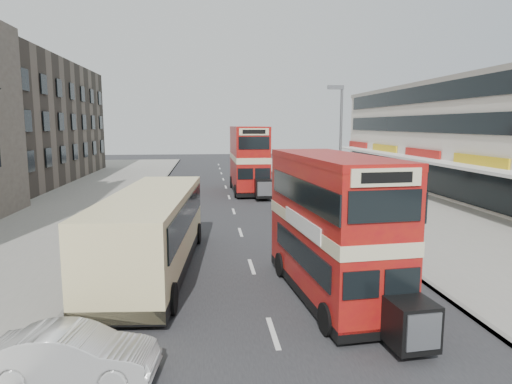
# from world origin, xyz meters

# --- Properties ---
(ground) EXTENTS (160.00, 160.00, 0.00)m
(ground) POSITION_xyz_m (0.00, 0.00, 0.00)
(ground) COLOR #28282B
(ground) RESTS_ON ground
(road_surface) EXTENTS (12.00, 90.00, 0.01)m
(road_surface) POSITION_xyz_m (0.00, 20.00, 0.01)
(road_surface) COLOR #28282B
(road_surface) RESTS_ON ground
(pavement_right) EXTENTS (12.00, 90.00, 0.15)m
(pavement_right) POSITION_xyz_m (12.00, 20.00, 0.07)
(pavement_right) COLOR gray
(pavement_right) RESTS_ON ground
(pavement_left) EXTENTS (12.00, 90.00, 0.15)m
(pavement_left) POSITION_xyz_m (-12.00, 20.00, 0.07)
(pavement_left) COLOR gray
(pavement_left) RESTS_ON ground
(kerb_left) EXTENTS (0.20, 90.00, 0.16)m
(kerb_left) POSITION_xyz_m (-6.10, 20.00, 0.07)
(kerb_left) COLOR gray
(kerb_left) RESTS_ON ground
(kerb_right) EXTENTS (0.20, 90.00, 0.16)m
(kerb_right) POSITION_xyz_m (6.10, 20.00, 0.07)
(kerb_right) COLOR gray
(kerb_right) RESTS_ON ground
(commercial_row) EXTENTS (9.90, 46.20, 9.30)m
(commercial_row) POSITION_xyz_m (19.95, 22.00, 4.70)
(commercial_row) COLOR beige
(commercial_row) RESTS_ON ground
(street_lamp) EXTENTS (1.00, 0.20, 8.12)m
(street_lamp) POSITION_xyz_m (6.52, 18.00, 4.78)
(street_lamp) COLOR slate
(street_lamp) RESTS_ON ground
(bus_main) EXTENTS (3.02, 8.44, 4.61)m
(bus_main) POSITION_xyz_m (2.31, 4.48, 2.43)
(bus_main) COLOR black
(bus_main) RESTS_ON ground
(bus_second) EXTENTS (2.73, 9.79, 5.39)m
(bus_second) POSITION_xyz_m (1.84, 28.77, 2.84)
(bus_second) COLOR black
(bus_second) RESTS_ON ground
(coach) EXTENTS (3.61, 11.19, 2.92)m
(coach) POSITION_xyz_m (-3.90, 7.86, 1.72)
(coach) COLOR black
(coach) RESTS_ON ground
(car_left_front) EXTENTS (3.83, 1.70, 1.22)m
(car_left_front) POSITION_xyz_m (-4.81, 0.20, 0.61)
(car_left_front) COLOR silver
(car_left_front) RESTS_ON ground
(car_right_a) EXTENTS (4.60, 2.36, 1.28)m
(car_right_a) POSITION_xyz_m (5.14, 14.98, 0.64)
(car_right_a) COLOR maroon
(car_right_a) RESTS_ON ground
(car_right_b) EXTENTS (4.61, 2.26, 1.26)m
(car_right_b) POSITION_xyz_m (5.10, 19.07, 0.63)
(car_right_b) COLOR #B45712
(car_right_b) RESTS_ON ground
(pedestrian_near) EXTENTS (0.77, 0.55, 1.97)m
(pedestrian_near) POSITION_xyz_m (7.90, 15.62, 1.14)
(pedestrian_near) COLOR gray
(pedestrian_near) RESTS_ON pavement_right
(pedestrian_far) EXTENTS (1.10, 0.58, 1.79)m
(pedestrian_far) POSITION_xyz_m (8.01, 31.70, 1.05)
(pedestrian_far) COLOR gray
(pedestrian_far) RESTS_ON pavement_right
(cyclist) EXTENTS (0.74, 1.94, 1.99)m
(cyclist) POSITION_xyz_m (4.68, 22.88, 0.66)
(cyclist) COLOR gray
(cyclist) RESTS_ON ground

